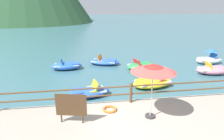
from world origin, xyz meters
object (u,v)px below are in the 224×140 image
Objects in this scene: pedal_boat_1 at (104,62)px; sign_board at (71,105)px; pedal_boat_6 at (213,70)px; beach_umbrella at (153,69)px; pedal_boat_5 at (141,66)px; pedal_boat_3 at (209,59)px; life_ring at (110,109)px; pedal_boat_2 at (89,92)px; pedal_boat_4 at (67,66)px; pedal_boat_0 at (152,82)px.

sign_board is at bearing -104.00° from pedal_boat_1.
sign_board is 0.41× the size of pedal_boat_1.
beach_umbrella is at bearing -140.21° from pedal_boat_6.
pedal_boat_3 is at bearing 5.61° from pedal_boat_5.
pedal_boat_6 is at bearing 39.79° from beach_umbrella.
pedal_boat_2 reaches higher than life_ring.
pedal_boat_2 is 0.97× the size of pedal_boat_5.
life_ring is 0.25× the size of pedal_boat_2.
pedal_boat_1 is 3.17m from pedal_boat_4.
pedal_boat_6 reaches higher than pedal_boat_2.
pedal_boat_6 reaches higher than pedal_boat_1.
sign_board reaches higher than life_ring.
pedal_boat_3 is at bearing 35.79° from sign_board.
life_ring is 0.24× the size of pedal_boat_5.
pedal_boat_3 is at bearing -0.55° from pedal_boat_4.
sign_board is at bearing -123.50° from pedal_boat_5.
life_ring is at bearing 152.96° from beach_umbrella.
pedal_boat_4 is at bearing 95.30° from sign_board.
pedal_boat_0 is 1.15× the size of pedal_boat_6.
beach_umbrella is 3.67× the size of life_ring.
pedal_boat_3 is at bearing 25.63° from pedal_boat_2.
pedal_boat_0 is 7.87m from pedal_boat_3.
beach_umbrella reaches higher than pedal_boat_1.
pedal_boat_4 is (-5.39, 4.36, 0.03)m from pedal_boat_0.
pedal_boat_0 is at bearing -38.96° from pedal_boat_4.
beach_umbrella is 4.76m from pedal_boat_0.
pedal_boat_0 is 1.22× the size of pedal_boat_3.
pedal_boat_5 is at bearing 157.64° from pedal_boat_6.
pedal_boat_5 is (0.33, 3.62, -0.01)m from pedal_boat_0.
pedal_boat_0 is (1.54, 3.94, -2.18)m from beach_umbrella.
pedal_boat_5 is 5.21m from pedal_boat_6.
beach_umbrella is 0.78× the size of pedal_boat_1.
pedal_boat_5 is (3.40, 6.78, -0.19)m from life_ring.
pedal_boat_1 is 1.24× the size of pedal_boat_3.
pedal_boat_2 is at bearing -73.78° from pedal_boat_4.
sign_board is at bearing -150.62° from pedal_boat_6.
pedal_boat_5 is (-6.29, -0.62, -0.16)m from pedal_boat_3.
pedal_boat_6 is (10.54, -2.72, 0.01)m from pedal_boat_4.
pedal_boat_2 is (-3.89, -0.80, -0.01)m from pedal_boat_0.
pedal_boat_2 is 0.99× the size of pedal_boat_6.
life_ring is 2.50m from pedal_boat_2.
pedal_boat_1 is 1.17× the size of pedal_boat_6.
pedal_boat_4 reaches higher than pedal_boat_5.
pedal_boat_1 is 1.14× the size of pedal_boat_5.
pedal_boat_5 is at bearing 46.36° from pedal_boat_2.
sign_board is at bearing -140.10° from pedal_boat_0.
pedal_boat_4 is 5.77m from pedal_boat_5.
pedal_boat_0 reaches higher than pedal_boat_2.
pedal_boat_5 is 1.02× the size of pedal_boat_6.
pedal_boat_1 is at bearing 75.76° from pedal_boat_2.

